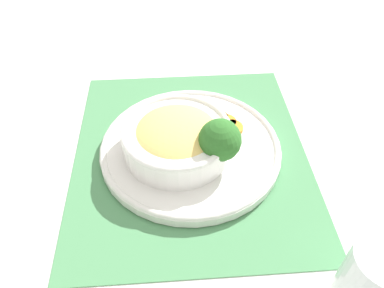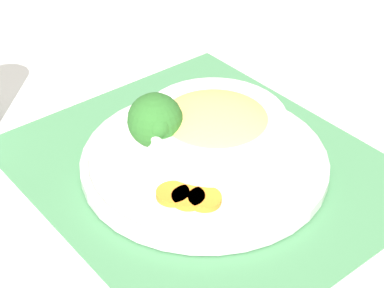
{
  "view_description": "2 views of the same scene",
  "coord_description": "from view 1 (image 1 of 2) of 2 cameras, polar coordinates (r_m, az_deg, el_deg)",
  "views": [
    {
      "loc": [
        0.47,
        -0.02,
        0.49
      ],
      "look_at": [
        0.01,
        0.0,
        0.04
      ],
      "focal_mm": 35.0,
      "sensor_mm": 36.0,
      "label": 1
    },
    {
      "loc": [
        -0.51,
        0.42,
        0.53
      ],
      "look_at": [
        0.0,
        0.02,
        0.05
      ],
      "focal_mm": 60.0,
      "sensor_mm": 36.0,
      "label": 2
    }
  ],
  "objects": [
    {
      "name": "ground_plane",
      "position": [
        0.68,
        -0.22,
        -1.39
      ],
      "size": [
        4.0,
        4.0,
        0.0
      ],
      "primitive_type": "plane",
      "color": "white"
    },
    {
      "name": "placemat",
      "position": [
        0.68,
        -0.22,
        -1.28
      ],
      "size": [
        0.49,
        0.43,
        0.0
      ],
      "color": "#4C8C59",
      "rests_on": "ground_plane"
    },
    {
      "name": "plate",
      "position": [
        0.67,
        -0.22,
        -0.49
      ],
      "size": [
        0.32,
        0.32,
        0.02
      ],
      "color": "white",
      "rests_on": "placemat"
    },
    {
      "name": "bowl",
      "position": [
        0.64,
        -2.33,
        1.09
      ],
      "size": [
        0.19,
        0.19,
        0.06
      ],
      "color": "white",
      "rests_on": "plate"
    },
    {
      "name": "broccoli_floret",
      "position": [
        0.61,
        4.3,
        0.53
      ],
      "size": [
        0.07,
        0.07,
        0.09
      ],
      "color": "#759E51",
      "rests_on": "plate"
    },
    {
      "name": "carrot_slice_near",
      "position": [
        0.7,
        6.12,
        2.42
      ],
      "size": [
        0.04,
        0.04,
        0.01
      ],
      "color": "orange",
      "rests_on": "plate"
    },
    {
      "name": "carrot_slice_middle",
      "position": [
        0.71,
        5.12,
        3.31
      ],
      "size": [
        0.04,
        0.04,
        0.01
      ],
      "color": "orange",
      "rests_on": "plate"
    },
    {
      "name": "carrot_slice_far",
      "position": [
        0.72,
        3.89,
        4.02
      ],
      "size": [
        0.04,
        0.04,
        0.01
      ],
      "color": "orange",
      "rests_on": "plate"
    },
    {
      "name": "water_glass",
      "position": [
        0.52,
        25.13,
        -19.16
      ],
      "size": [
        0.07,
        0.07,
        0.13
      ],
      "color": "silver",
      "rests_on": "ground_plane"
    }
  ]
}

